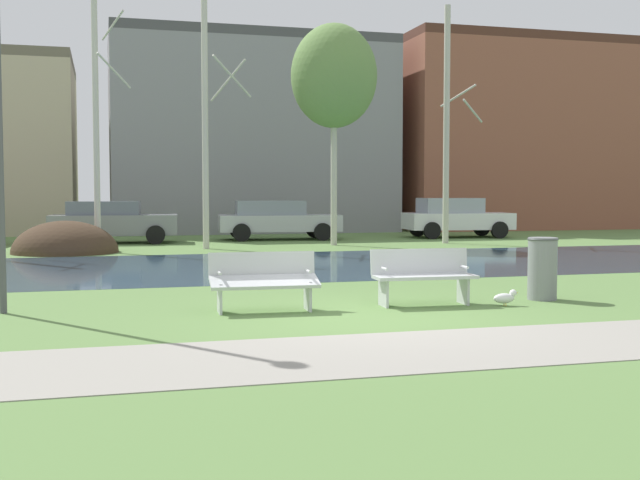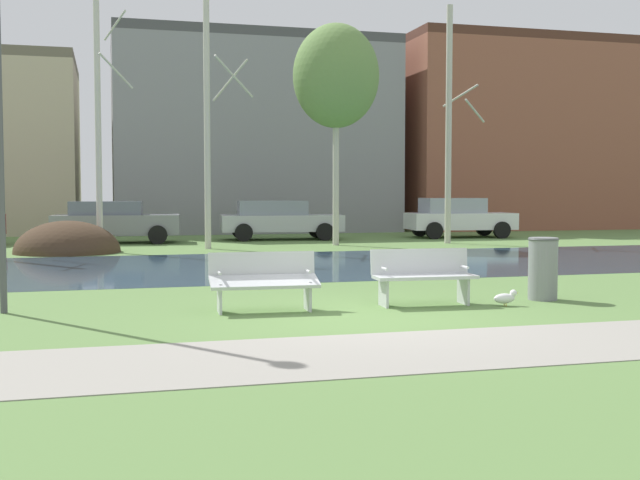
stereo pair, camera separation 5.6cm
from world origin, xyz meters
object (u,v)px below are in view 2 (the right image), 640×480
(trash_bin, at_px, (543,268))
(parked_hatch_third_silver, at_px, (279,219))
(bench_right, at_px, (423,275))
(parked_wagon_fourth_white, at_px, (458,217))
(seagull, at_px, (506,298))
(parked_sedan_second_grey, at_px, (115,221))
(bench_left, at_px, (264,280))

(trash_bin, height_order, parked_hatch_third_silver, parked_hatch_third_silver)
(bench_right, bearing_deg, parked_hatch_third_silver, 85.44)
(parked_hatch_third_silver, bearing_deg, trash_bin, -87.43)
(parked_hatch_third_silver, relative_size, parked_wagon_fourth_white, 1.09)
(seagull, relative_size, parked_sedan_second_grey, 0.10)
(bench_left, bearing_deg, parked_wagon_fourth_white, 56.80)
(bench_right, distance_m, seagull, 1.31)
(bench_right, height_order, trash_bin, trash_bin)
(bench_left, height_order, parked_sedan_second_grey, parked_sedan_second_grey)
(parked_hatch_third_silver, bearing_deg, bench_right, -94.56)
(bench_left, relative_size, trash_bin, 1.59)
(parked_wagon_fourth_white, bearing_deg, parked_sedan_second_grey, -179.86)
(trash_bin, bearing_deg, parked_wagon_fourth_white, 69.45)
(bench_right, relative_size, trash_bin, 1.59)
(bench_left, distance_m, trash_bin, 4.66)
(trash_bin, distance_m, seagull, 1.13)
(bench_right, xyz_separation_m, trash_bin, (2.12, 0.04, 0.06))
(trash_bin, height_order, seagull, trash_bin)
(trash_bin, height_order, parked_sedan_second_grey, parked_sedan_second_grey)
(bench_left, relative_size, seagull, 3.87)
(trash_bin, distance_m, parked_sedan_second_grey, 17.81)
(trash_bin, xyz_separation_m, seagull, (-0.94, -0.50, -0.40))
(trash_bin, xyz_separation_m, parked_wagon_fourth_white, (6.21, 16.56, 0.27))
(seagull, distance_m, parked_sedan_second_grey, 17.96)
(trash_bin, relative_size, parked_hatch_third_silver, 0.22)
(bench_left, height_order, parked_wagon_fourth_white, parked_wagon_fourth_white)
(parked_sedan_second_grey, xyz_separation_m, parked_wagon_fourth_white, (12.84, 0.03, 0.03))
(parked_wagon_fourth_white, bearing_deg, seagull, -112.73)
(bench_right, bearing_deg, bench_left, 180.00)
(seagull, bearing_deg, bench_left, 173.02)
(seagull, relative_size, parked_wagon_fourth_white, 0.10)
(bench_left, bearing_deg, parked_hatch_third_silver, 77.12)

